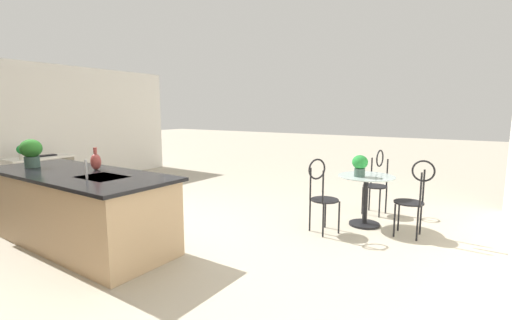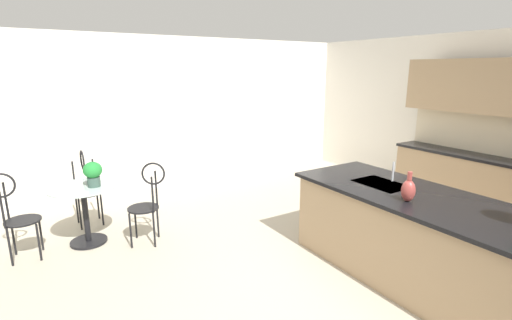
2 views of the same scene
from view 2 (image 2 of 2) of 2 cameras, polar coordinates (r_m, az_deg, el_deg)
ground_plane at (r=3.93m, az=12.21°, el=-19.48°), size 40.00×40.00×0.00m
wall_left_window at (r=7.01m, az=-12.33°, el=7.09°), size 0.12×7.80×2.70m
kitchen_island at (r=4.14m, az=24.16°, el=-11.31°), size 2.80×1.06×0.92m
back_counter_run at (r=6.41m, az=30.89°, el=-3.05°), size 2.44×0.64×1.52m
upper_cabinet_run at (r=6.17m, az=32.41°, el=9.53°), size 2.40×0.36×0.76m
bistro_table at (r=5.09m, az=-24.78°, el=-6.90°), size 0.80×0.80×0.74m
chair_near_window at (r=5.00m, az=-33.03°, el=-6.75°), size 0.42×0.50×1.04m
chair_by_island at (r=4.79m, az=-16.36°, el=-5.83°), size 0.51×0.52×1.04m
chair_toward_desk at (r=5.69m, az=-24.67°, el=-3.41°), size 0.49×0.39×1.04m
sink_faucet at (r=4.39m, az=20.31°, el=-1.67°), size 0.02×0.02×0.22m
potted_plant_on_table at (r=4.91m, az=-23.79°, el=-1.77°), size 0.22×0.22×0.31m
vase_on_counter at (r=3.78m, az=22.37°, el=-4.30°), size 0.13×0.13×0.29m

